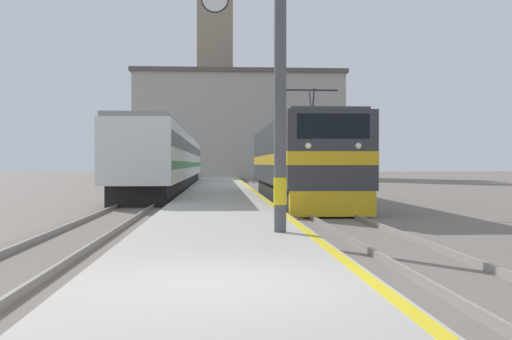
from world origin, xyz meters
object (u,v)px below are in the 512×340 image
at_px(locomotive_train, 297,161).
at_px(passenger_train, 172,160).
at_px(clock_tower, 215,55).
at_px(catenary_mast, 284,42).

xyz_separation_m(locomotive_train, passenger_train, (-6.90, 15.00, 0.17)).
xyz_separation_m(passenger_train, clock_tower, (2.84, 39.38, 14.52)).
relative_size(catenary_mast, clock_tower, 0.27).
distance_m(passenger_train, clock_tower, 42.07).
bearing_deg(clock_tower, passenger_train, -94.12).
height_order(locomotive_train, catenary_mast, catenary_mast).
relative_size(passenger_train, catenary_mast, 4.55).
xyz_separation_m(locomotive_train, clock_tower, (-4.07, 54.38, 14.70)).
height_order(catenary_mast, clock_tower, clock_tower).
bearing_deg(locomotive_train, catenary_mast, -98.68).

